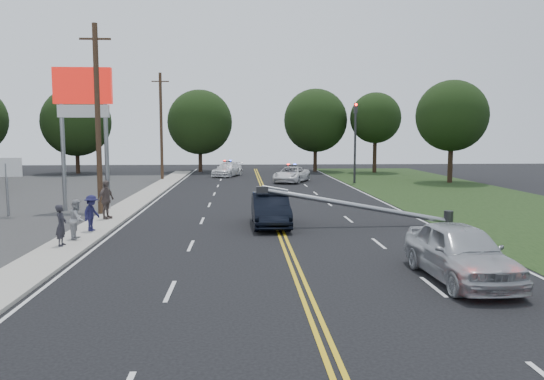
{
  "coord_description": "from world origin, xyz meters",
  "views": [
    {
      "loc": [
        -1.71,
        -16.36,
        4.31
      ],
      "look_at": [
        -0.28,
        8.42,
        1.7
      ],
      "focal_mm": 35.0,
      "sensor_mm": 36.0,
      "label": 1
    }
  ],
  "objects": [
    {
      "name": "grass_verge",
      "position": [
        13.5,
        10.0,
        0.01
      ],
      "size": [
        12.0,
        80.0,
        0.01
      ],
      "primitive_type": "cube",
      "color": "black",
      "rests_on": "ground"
    },
    {
      "name": "centerline_yellow",
      "position": [
        0.0,
        10.0,
        0.01
      ],
      "size": [
        0.36,
        80.0,
        0.0
      ],
      "primitive_type": "cube",
      "color": "gold",
      "rests_on": "ground"
    },
    {
      "name": "emergency_a",
      "position": [
        2.79,
        31.14,
        0.7
      ],
      "size": [
        4.08,
        5.56,
        1.41
      ],
      "primitive_type": "imported",
      "rotation": [
        0.0,
        0.0,
        -0.39
      ],
      "color": "white",
      "rests_on": "ground"
    },
    {
      "name": "bystander_a",
      "position": [
        -8.52,
        3.77,
        0.9
      ],
      "size": [
        0.38,
        0.58,
        1.57
      ],
      "primitive_type": "imported",
      "rotation": [
        0.0,
        0.0,
        1.59
      ],
      "color": "#26252C",
      "rests_on": "sidewalk"
    },
    {
      "name": "tree_9",
      "position": [
        16.97,
        30.06,
        5.95
      ],
      "size": [
        6.31,
        6.31,
        9.11
      ],
      "color": "black",
      "rests_on": "ground"
    },
    {
      "name": "traffic_signal",
      "position": [
        8.3,
        30.0,
        4.21
      ],
      "size": [
        0.28,
        0.41,
        7.05
      ],
      "color": "#2D2D30",
      "rests_on": "ground"
    },
    {
      "name": "tree_6",
      "position": [
        -6.48,
        45.35,
        5.71
      ],
      "size": [
        7.43,
        7.43,
        9.43
      ],
      "color": "black",
      "rests_on": "ground"
    },
    {
      "name": "waiting_sedan",
      "position": [
        4.73,
        -1.34,
        0.85
      ],
      "size": [
        2.2,
        5.07,
        1.7
      ],
      "primitive_type": "imported",
      "rotation": [
        0.0,
        0.0,
        0.04
      ],
      "color": "#AEB1B6",
      "rests_on": "ground"
    },
    {
      "name": "bystander_b",
      "position": [
        -8.33,
        5.11,
        0.92
      ],
      "size": [
        0.64,
        0.8,
        1.6
      ],
      "primitive_type": "imported",
      "rotation": [
        0.0,
        0.0,
        1.61
      ],
      "color": "#A6A6AA",
      "rests_on": "sidewalk"
    },
    {
      "name": "bystander_d",
      "position": [
        -8.46,
        10.19,
        1.08
      ],
      "size": [
        0.88,
        1.22,
        1.93
      ],
      "primitive_type": "imported",
      "rotation": [
        0.0,
        0.0,
        1.16
      ],
      "color": "#63544F",
      "rests_on": "sidewalk"
    },
    {
      "name": "tree_5",
      "position": [
        -19.83,
        43.35,
        5.66
      ],
      "size": [
        7.51,
        7.51,
        9.42
      ],
      "color": "black",
      "rests_on": "ground"
    },
    {
      "name": "fallen_streetlight",
      "position": [
        4.19,
        8.0,
        0.92
      ],
      "size": [
        9.36,
        0.44,
        1.91
      ],
      "color": "#2D2D30",
      "rests_on": "ground"
    },
    {
      "name": "pylon_sign",
      "position": [
        -10.5,
        14.0,
        6.0
      ],
      "size": [
        3.2,
        0.35,
        8.0
      ],
      "color": "gray",
      "rests_on": "ground"
    },
    {
      "name": "tree_8",
      "position": [
        13.37,
        42.97,
        6.15
      ],
      "size": [
        5.72,
        5.72,
        9.02
      ],
      "color": "black",
      "rests_on": "ground"
    },
    {
      "name": "utility_pole_far",
      "position": [
        -9.2,
        34.0,
        5.08
      ],
      "size": [
        1.6,
        0.28,
        10.0
      ],
      "color": "#382619",
      "rests_on": "ground"
    },
    {
      "name": "bystander_c",
      "position": [
        -8.24,
        6.85,
        0.91
      ],
      "size": [
        0.86,
        1.14,
        1.57
      ],
      "primitive_type": "imported",
      "rotation": [
        0.0,
        0.0,
        1.27
      ],
      "color": "#1B1A42",
      "rests_on": "sidewalk"
    },
    {
      "name": "sidewalk",
      "position": [
        -8.4,
        10.0,
        0.06
      ],
      "size": [
        1.8,
        70.0,
        0.12
      ],
      "primitive_type": "cube",
      "color": "#A49F94",
      "rests_on": "ground"
    },
    {
      "name": "utility_pole_mid",
      "position": [
        -9.2,
        12.0,
        5.08
      ],
      "size": [
        1.6,
        0.28,
        10.0
      ],
      "color": "#382619",
      "rests_on": "ground"
    },
    {
      "name": "small_sign",
      "position": [
        -14.0,
        12.0,
        2.33
      ],
      "size": [
        1.6,
        0.14,
        3.1
      ],
      "color": "gray",
      "rests_on": "ground"
    },
    {
      "name": "ground",
      "position": [
        0.0,
        0.0,
        0.0
      ],
      "size": [
        120.0,
        120.0,
        0.0
      ],
      "primitive_type": "plane",
      "color": "black",
      "rests_on": "ground"
    },
    {
      "name": "tree_7",
      "position": [
        6.87,
        45.07,
        5.9
      ],
      "size": [
        7.33,
        7.33,
        9.57
      ],
      "color": "black",
      "rests_on": "ground"
    },
    {
      "name": "crashed_sedan",
      "position": [
        -0.37,
        8.3,
        0.78
      ],
      "size": [
        1.74,
        4.78,
        1.57
      ],
      "primitive_type": "imported",
      "rotation": [
        0.0,
        0.0,
        0.02
      ],
      "color": "black",
      "rests_on": "ground"
    },
    {
      "name": "emergency_b",
      "position": [
        -3.16,
        38.22,
        0.71
      ],
      "size": [
        3.57,
        5.25,
        1.41
      ],
      "primitive_type": "imported",
      "rotation": [
        0.0,
        0.0,
        -0.36
      ],
      "color": "white",
      "rests_on": "ground"
    }
  ]
}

